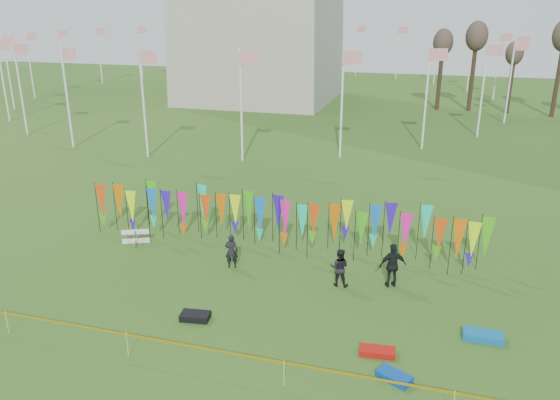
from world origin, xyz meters
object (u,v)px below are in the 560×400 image
(kite_bag_black, at_px, (195,316))
(kite_bag_teal, at_px, (483,336))
(person_left, at_px, (231,251))
(person_mid, at_px, (339,267))
(box_kite, at_px, (136,236))
(person_right, at_px, (393,265))
(kite_bag_red, at_px, (377,352))
(kite_bag_blue, at_px, (394,377))

(kite_bag_black, bearing_deg, kite_bag_teal, 8.97)
(kite_bag_teal, bearing_deg, person_left, 164.98)
(person_left, relative_size, person_mid, 0.96)
(box_kite, relative_size, kite_bag_teal, 0.55)
(person_right, height_order, kite_bag_black, person_right)
(kite_bag_red, height_order, kite_bag_black, kite_bag_black)
(person_left, xyz_separation_m, kite_bag_red, (6.83, -4.60, -0.66))
(box_kite, height_order, person_mid, person_mid)
(person_mid, relative_size, kite_bag_blue, 1.54)
(kite_bag_blue, bearing_deg, kite_bag_black, 168.75)
(kite_bag_red, distance_m, kite_bag_black, 6.60)
(person_left, distance_m, kite_bag_teal, 10.57)
(box_kite, height_order, person_right, person_right)
(kite_bag_red, bearing_deg, person_mid, 115.60)
(box_kite, relative_size, kite_bag_red, 0.63)
(kite_bag_blue, distance_m, kite_bag_red, 1.31)
(box_kite, distance_m, kite_bag_black, 7.73)
(person_right, distance_m, kite_bag_black, 8.03)
(person_right, bearing_deg, kite_bag_teal, 114.95)
(box_kite, relative_size, person_mid, 0.46)
(person_left, bearing_deg, person_mid, 160.81)
(person_mid, height_order, kite_bag_red, person_mid)
(person_right, distance_m, kite_bag_teal, 4.53)
(kite_bag_black, bearing_deg, kite_bag_blue, -11.25)
(box_kite, height_order, kite_bag_red, box_kite)
(person_mid, bearing_deg, kite_bag_blue, 114.86)
(person_left, distance_m, kite_bag_red, 8.26)
(person_mid, xyz_separation_m, kite_bag_blue, (2.70, -5.43, -0.69))
(kite_bag_red, bearing_deg, person_right, 89.92)
(kite_bag_teal, bearing_deg, kite_bag_blue, -132.04)
(person_mid, relative_size, person_right, 0.86)
(kite_bag_blue, xyz_separation_m, kite_bag_red, (-0.65, 1.14, -0.00))
(person_right, xyz_separation_m, kite_bag_red, (-0.01, -4.80, -0.83))
(box_kite, bearing_deg, person_left, -11.49)
(kite_bag_blue, distance_m, kite_bag_teal, 4.06)
(person_left, distance_m, person_mid, 4.78)
(box_kite, xyz_separation_m, kite_bag_red, (12.14, -5.68, -0.26))
(kite_bag_red, bearing_deg, kite_bag_black, 177.40)
(kite_bag_teal, bearing_deg, kite_bag_black, -171.03)
(kite_bag_red, distance_m, kite_bag_teal, 3.85)
(person_right, height_order, kite_bag_blue, person_right)
(box_kite, bearing_deg, kite_bag_red, -25.09)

